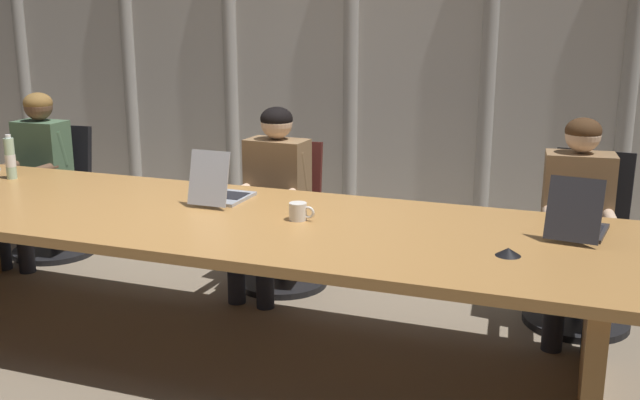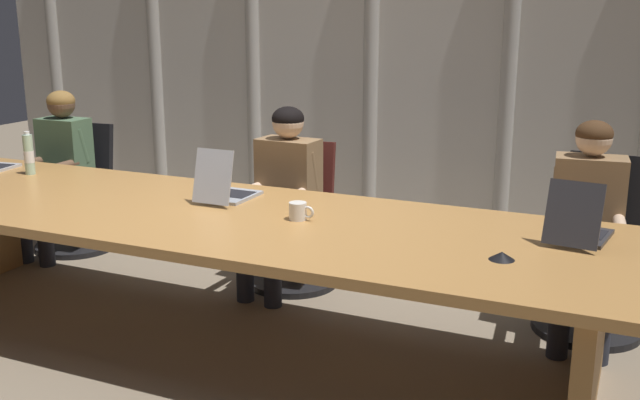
# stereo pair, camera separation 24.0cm
# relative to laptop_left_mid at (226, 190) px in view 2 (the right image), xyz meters

# --- Properties ---
(ground_plane) EXTENTS (14.58, 14.58, 0.00)m
(ground_plane) POSITION_rel_laptop_left_mid_xyz_m (0.01, -0.24, -0.80)
(ground_plane) COLOR #7F705B
(conference_table) EXTENTS (4.38, 1.26, 0.75)m
(conference_table) POSITION_rel_laptop_left_mid_xyz_m (0.01, -0.24, -0.19)
(conference_table) COLOR #B77F42
(conference_table) RESTS_ON ground_plane
(curtain_backdrop) EXTENTS (7.29, 0.17, 2.69)m
(curtain_backdrop) POSITION_rel_laptop_left_mid_xyz_m (0.01, 2.21, 0.54)
(curtain_backdrop) COLOR beige
(curtain_backdrop) RESTS_ON ground_plane
(laptop_left_mid) EXTENTS (0.23, 0.39, 0.30)m
(laptop_left_mid) POSITION_rel_laptop_left_mid_xyz_m (0.00, 0.00, 0.00)
(laptop_left_mid) COLOR #A8ADB7
(laptop_left_mid) RESTS_ON conference_table
(laptop_center) EXTENTS (0.29, 0.42, 0.30)m
(laptop_center) POSITION_rel_laptop_left_mid_xyz_m (1.84, 0.01, -0.00)
(laptop_center) COLOR #2D2D33
(laptop_center) RESTS_ON conference_table
(office_chair_left_end) EXTENTS (0.60, 0.60, 0.93)m
(office_chair_left_end) POSITION_rel_laptop_left_mid_xyz_m (-1.82, 0.81, -0.45)
(office_chair_left_end) COLOR black
(office_chair_left_end) RESTS_ON ground_plane
(office_chair_left_mid) EXTENTS (0.60, 0.60, 0.92)m
(office_chair_left_mid) POSITION_rel_laptop_left_mid_xyz_m (0.02, 0.81, -0.46)
(office_chair_left_mid) COLOR #511E19
(office_chair_left_mid) RESTS_ON ground_plane
(office_chair_center) EXTENTS (0.60, 0.61, 0.98)m
(office_chair_center) POSITION_rel_laptop_left_mid_xyz_m (1.88, 0.82, -0.44)
(office_chair_center) COLOR black
(office_chair_center) RESTS_ON ground_plane
(person_left_end) EXTENTS (0.37, 0.55, 1.20)m
(person_left_end) POSITION_rel_laptop_left_mid_xyz_m (-1.83, 0.66, -0.12)
(person_left_end) COLOR #4C6B4C
(person_left_end) RESTS_ON ground_plane
(person_left_mid) EXTENTS (0.42, 0.56, 1.18)m
(person_left_mid) POSITION_rel_laptop_left_mid_xyz_m (0.01, 0.66, -0.13)
(person_left_mid) COLOR olive
(person_left_mid) RESTS_ON ground_plane
(person_center) EXTENTS (0.42, 0.57, 1.20)m
(person_center) POSITION_rel_laptop_left_mid_xyz_m (1.83, 0.66, -0.13)
(person_center) COLOR olive
(person_center) RESTS_ON ground_plane
(water_bottle_primary) EXTENTS (0.06, 0.06, 0.28)m
(water_bottle_primary) POSITION_rel_laptop_left_mid_xyz_m (-1.49, 0.07, 0.07)
(water_bottle_primary) COLOR #ADD1B2
(water_bottle_primary) RESTS_ON conference_table
(coffee_mug_near) EXTENTS (0.13, 0.09, 0.09)m
(coffee_mug_near) POSITION_rel_laptop_left_mid_xyz_m (0.53, -0.19, -0.01)
(coffee_mug_near) COLOR white
(coffee_mug_near) RESTS_ON conference_table
(conference_mic_left_side) EXTENTS (0.11, 0.11, 0.03)m
(conference_mic_left_side) POSITION_rel_laptop_left_mid_xyz_m (1.57, -0.40, -0.04)
(conference_mic_left_side) COLOR black
(conference_mic_left_side) RESTS_ON conference_table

